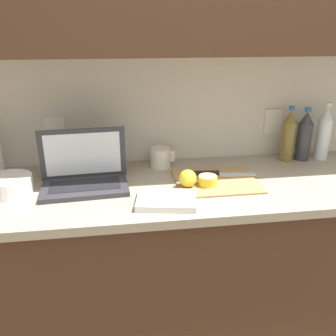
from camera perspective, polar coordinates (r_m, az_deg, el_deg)
name	(u,v)px	position (r m, az deg, el deg)	size (l,w,h in m)	color
wall_back	(238,19)	(1.67, 11.22, 22.42)	(5.20, 0.38, 2.60)	silver
counter_unit	(241,264)	(1.80, 11.68, -14.89)	(2.51, 0.60, 0.91)	#472D1E
laptop	(84,173)	(1.50, -13.28, -0.86)	(0.36, 0.24, 0.23)	#333338
cutting_board	(216,181)	(1.54, 7.67, -2.04)	(0.34, 0.30, 0.01)	tan
knife	(214,173)	(1.58, 7.38, -0.86)	(0.27, 0.06, 0.02)	silver
lemon_half_cut	(208,180)	(1.48, 6.40, -1.96)	(0.08, 0.08, 0.04)	yellow
lemon_whole_beside	(188,178)	(1.45, 3.18, -1.66)	(0.07, 0.07, 0.07)	yellow
bottle_green_soda	(324,134)	(1.92, 23.72, 5.07)	(0.07, 0.07, 0.28)	silver
bottle_oil_tall	(304,136)	(1.87, 21.01, 4.74)	(0.07, 0.07, 0.26)	#333338
bottle_water_clear	(288,136)	(1.83, 18.74, 4.84)	(0.06, 0.06, 0.27)	olive
measuring_cup	(161,157)	(1.67, -1.20, 1.71)	(0.12, 0.10, 0.09)	silver
bowl_white	(9,185)	(1.55, -24.20, -2.51)	(0.18, 0.18, 0.07)	white
dish_towel	(166,200)	(1.34, -0.26, -5.19)	(0.22, 0.16, 0.02)	white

